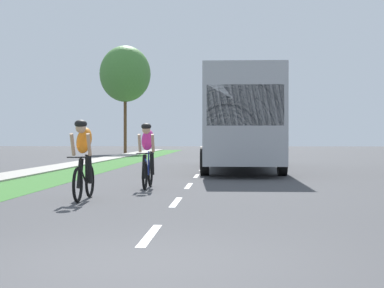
{
  "coord_description": "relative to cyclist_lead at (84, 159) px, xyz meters",
  "views": [
    {
      "loc": [
        0.97,
        -5.79,
        1.24
      ],
      "look_at": [
        -0.37,
        18.14,
        0.98
      ],
      "focal_mm": 58.18,
      "sensor_mm": 36.0,
      "label": 1
    }
  ],
  "objects": [
    {
      "name": "ground_plane",
      "position": [
        1.85,
        13.7,
        -0.81
      ],
      "size": [
        120.0,
        120.0,
        0.0
      ],
      "primitive_type": "plane",
      "color": "#424244"
    },
    {
      "name": "grass_verge",
      "position": [
        -2.44,
        13.7,
        -0.81
      ],
      "size": [
        1.9,
        70.0,
        0.01
      ],
      "primitive_type": "cube",
      "color": "#38722D",
      "rests_on": "ground_plane"
    },
    {
      "name": "sidewalk_concrete",
      "position": [
        -4.07,
        13.7,
        -0.81
      ],
      "size": [
        1.35,
        70.0,
        0.1
      ],
      "primitive_type": "cube",
      "color": "#9E998E",
      "rests_on": "ground_plane"
    },
    {
      "name": "lane_markings_center",
      "position": [
        1.85,
        17.7,
        -0.81
      ],
      "size": [
        0.12,
        53.8,
        0.01
      ],
      "color": "white",
      "rests_on": "ground_plane"
    },
    {
      "name": "cyclist_lead",
      "position": [
        0.0,
        0.0,
        0.0
      ],
      "size": [
        0.42,
        1.72,
        1.58
      ],
      "color": "black",
      "rests_on": "ground_plane"
    },
    {
      "name": "cyclist_trailing",
      "position": [
        0.9,
        2.88,
        0.0
      ],
      "size": [
        0.42,
        1.72,
        1.58
      ],
      "color": "black",
      "rests_on": "ground_plane"
    },
    {
      "name": "bus_silver",
      "position": [
        3.36,
        11.81,
        1.17
      ],
      "size": [
        2.78,
        11.6,
        3.48
      ],
      "color": "#A5A8AD",
      "rests_on": "ground_plane"
    },
    {
      "name": "pickup_black",
      "position": [
        3.64,
        28.53,
        0.02
      ],
      "size": [
        2.22,
        5.1,
        1.64
      ],
      "color": "black",
      "rests_on": "ground_plane"
    },
    {
      "name": "street_tree_far",
      "position": [
        -5.05,
        35.72,
        5.34
      ],
      "size": [
        3.95,
        3.95,
        8.34
      ],
      "color": "brown",
      "rests_on": "ground_plane"
    }
  ]
}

